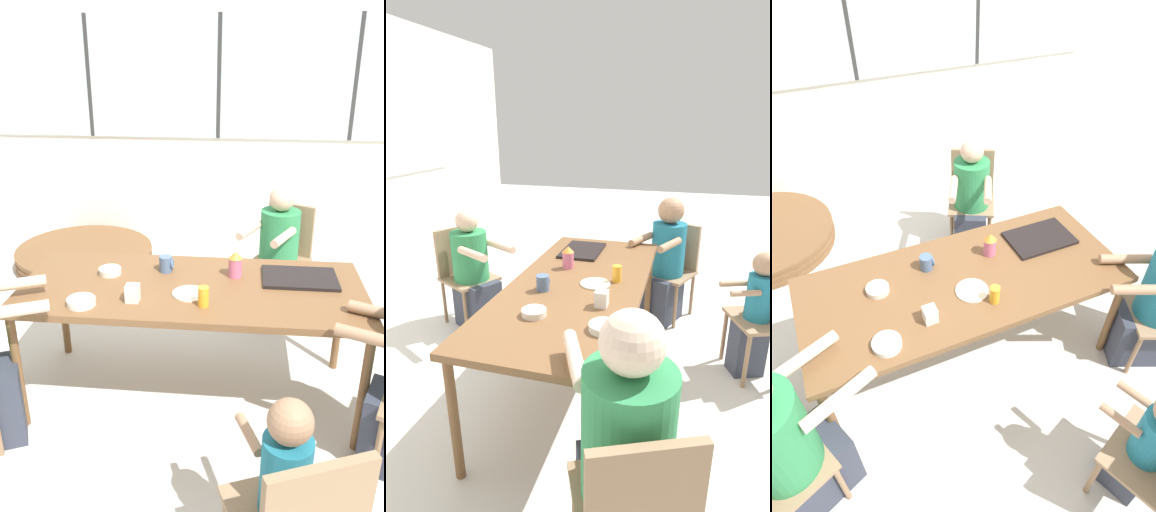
# 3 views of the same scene
# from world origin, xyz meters

# --- Properties ---
(ground_plane) EXTENTS (16.00, 16.00, 0.00)m
(ground_plane) POSITION_xyz_m (0.00, 0.00, 0.00)
(ground_plane) COLOR beige
(wall_back_with_windows) EXTENTS (8.40, 0.08, 2.80)m
(wall_back_with_windows) POSITION_xyz_m (0.00, 2.64, 1.42)
(wall_back_with_windows) COLOR white
(wall_back_with_windows) RESTS_ON ground_plane
(dining_table) EXTENTS (1.94, 0.84, 0.75)m
(dining_table) POSITION_xyz_m (0.00, 0.00, 0.69)
(dining_table) COLOR brown
(dining_table) RESTS_ON ground_plane
(chair_for_woman_green_shirt) EXTENTS (0.54, 0.54, 0.85)m
(chair_for_woman_green_shirt) POSITION_xyz_m (0.62, 1.23, 0.50)
(chair_for_woman_green_shirt) COLOR #937556
(chair_for_woman_green_shirt) RESTS_ON ground_plane
(person_woman_green_shirt) EXTENTS (0.51, 0.62, 1.04)m
(person_woman_green_shirt) POSITION_xyz_m (0.55, 1.09, 0.47)
(person_woman_green_shirt) COLOR #333847
(person_woman_green_shirt) RESTS_ON ground_plane
(person_toddler) EXTENTS (0.29, 0.37, 0.91)m
(person_toddler) POSITION_xyz_m (0.45, -1.15, 0.44)
(person_toddler) COLOR #333847
(person_toddler) RESTS_ON ground_plane
(food_tray_dark) EXTENTS (0.43, 0.29, 0.02)m
(food_tray_dark) POSITION_xyz_m (0.61, 0.14, 0.76)
(food_tray_dark) COLOR black
(food_tray_dark) RESTS_ON dining_table
(coffee_mug) EXTENTS (0.08, 0.08, 0.10)m
(coffee_mug) POSITION_xyz_m (-0.17, 0.17, 0.80)
(coffee_mug) COLOR slate
(coffee_mug) RESTS_ON dining_table
(sippy_cup) EXTENTS (0.08, 0.08, 0.16)m
(sippy_cup) POSITION_xyz_m (0.24, 0.14, 0.83)
(sippy_cup) COLOR #CC668C
(sippy_cup) RESTS_ON dining_table
(juice_glass) EXTENTS (0.06, 0.06, 0.11)m
(juice_glass) POSITION_xyz_m (0.08, -0.24, 0.81)
(juice_glass) COLOR gold
(juice_glass) RESTS_ON dining_table
(milk_carton_small) EXTENTS (0.07, 0.07, 0.09)m
(milk_carton_small) POSITION_xyz_m (-0.29, -0.22, 0.80)
(milk_carton_small) COLOR silver
(milk_carton_small) RESTS_ON dining_table
(bowl_white_shallow) EXTENTS (0.15, 0.15, 0.04)m
(bowl_white_shallow) POSITION_xyz_m (-0.55, -0.29, 0.77)
(bowl_white_shallow) COLOR white
(bowl_white_shallow) RESTS_ON dining_table
(bowl_cereal) EXTENTS (0.13, 0.13, 0.04)m
(bowl_cereal) POSITION_xyz_m (-0.50, 0.10, 0.77)
(bowl_cereal) COLOR silver
(bowl_cereal) RESTS_ON dining_table
(plate_tortillas) EXTENTS (0.19, 0.19, 0.01)m
(plate_tortillas) POSITION_xyz_m (0.00, -0.11, 0.76)
(plate_tortillas) COLOR beige
(plate_tortillas) RESTS_ON dining_table
(folded_table_stack) EXTENTS (1.32, 1.32, 0.18)m
(folded_table_stack) POSITION_xyz_m (-1.25, 1.86, 0.09)
(folded_table_stack) COLOR brown
(folded_table_stack) RESTS_ON ground_plane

